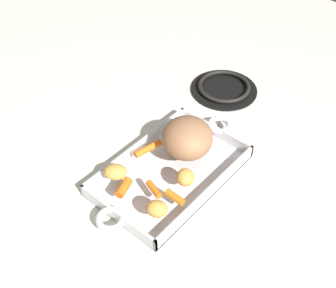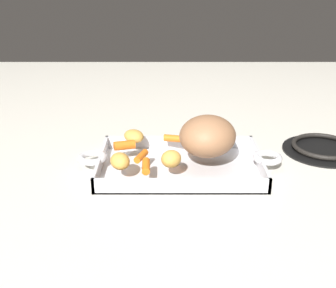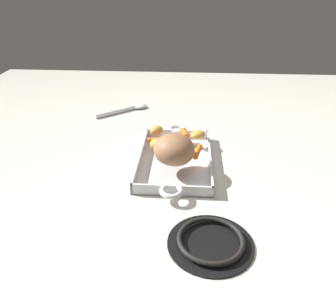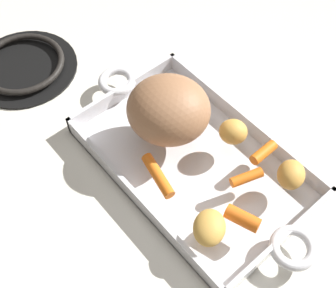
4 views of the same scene
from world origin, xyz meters
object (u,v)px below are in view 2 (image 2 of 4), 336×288
object	(u,v)px
baby_carrot_center_right	(177,139)
baby_carrot_southwest	(140,156)
roasting_dish	(179,165)
stove_burner_rear	(322,148)
potato_corner	(170,159)
baby_carrot_center_left	(145,166)
pork_roast	(207,136)
potato_halved	(119,161)
potato_golden_large	(133,136)
baby_carrot_short	(124,145)

from	to	relation	value
baby_carrot_center_right	baby_carrot_southwest	size ratio (longest dim) A/B	1.52
roasting_dish	stove_burner_rear	size ratio (longest dim) A/B	2.34
potato_corner	baby_carrot_center_left	bearing A→B (deg)	-165.47
roasting_dish	potato_corner	xyz separation A→B (m)	(-0.02, -0.06, 0.04)
roasting_dish	baby_carrot_center_right	world-z (taller)	baby_carrot_center_right
roasting_dish	pork_roast	xyz separation A→B (m)	(0.06, -0.00, 0.07)
potato_corner	potato_halved	distance (m)	0.10
pork_roast	baby_carrot_center_left	world-z (taller)	pork_roast
baby_carrot_center_left	baby_carrot_southwest	world-z (taller)	baby_carrot_center_left
stove_burner_rear	potato_golden_large	bearing A→B (deg)	-176.98
baby_carrot_southwest	baby_carrot_short	bearing A→B (deg)	128.48
roasting_dish	pork_roast	distance (m)	0.09
potato_corner	stove_burner_rear	world-z (taller)	potato_corner
baby_carrot_center_left	stove_burner_rear	xyz separation A→B (m)	(0.41, 0.16, -0.03)
potato_halved	stove_burner_rear	world-z (taller)	potato_halved
pork_roast	baby_carrot_short	size ratio (longest dim) A/B	2.64
pork_roast	stove_burner_rear	distance (m)	0.31
baby_carrot_southwest	stove_burner_rear	world-z (taller)	baby_carrot_southwest
potato_halved	potato_golden_large	bearing A→B (deg)	82.73
roasting_dish	potato_golden_large	distance (m)	0.13
potato_golden_large	baby_carrot_southwest	bearing A→B (deg)	-76.67
roasting_dish	baby_carrot_southwest	xyz separation A→B (m)	(-0.08, -0.02, 0.03)
potato_golden_large	stove_burner_rear	distance (m)	0.44
pork_roast	potato_corner	size ratio (longest dim) A/B	2.91
baby_carrot_southwest	pork_roast	bearing A→B (deg)	8.83
pork_roast	stove_burner_rear	size ratio (longest dim) A/B	0.65
baby_carrot_center_left	baby_carrot_short	size ratio (longest dim) A/B	0.97
roasting_dish	stove_burner_rear	world-z (taller)	roasting_dish
baby_carrot_center_left	baby_carrot_short	world-z (taller)	baby_carrot_short
baby_carrot_center_left	potato_golden_large	size ratio (longest dim) A/B	0.86
baby_carrot_short	potato_halved	xyz separation A→B (m)	(0.00, -0.09, 0.01)
pork_roast	potato_golden_large	size ratio (longest dim) A/B	2.36
baby_carrot_center_right	stove_burner_rear	xyz separation A→B (m)	(0.34, 0.02, -0.03)
potato_halved	stove_burner_rear	bearing A→B (deg)	19.11
roasting_dish	baby_carrot_center_left	world-z (taller)	baby_carrot_center_left
potato_corner	stove_burner_rear	xyz separation A→B (m)	(0.36, 0.15, -0.04)
baby_carrot_southwest	potato_corner	distance (m)	0.07
roasting_dish	stove_burner_rear	bearing A→B (deg)	15.31
roasting_dish	baby_carrot_center_left	distance (m)	0.10
potato_golden_large	stove_burner_rear	bearing A→B (deg)	3.02
pork_roast	baby_carrot_southwest	distance (m)	0.14
roasting_dish	potato_golden_large	xyz separation A→B (m)	(-0.10, 0.07, 0.04)
potato_halved	potato_golden_large	world-z (taller)	potato_halved
stove_burner_rear	baby_carrot_center_left	bearing A→B (deg)	-158.23
roasting_dish	potato_corner	distance (m)	0.07
potato_golden_large	pork_roast	bearing A→B (deg)	-23.81
pork_roast	baby_carrot_southwest	bearing A→B (deg)	-171.17
baby_carrot_southwest	potato_halved	xyz separation A→B (m)	(-0.04, -0.04, 0.01)
baby_carrot_center_right	potato_corner	size ratio (longest dim) A/B	1.70
baby_carrot_center_right	potato_halved	size ratio (longest dim) A/B	1.59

